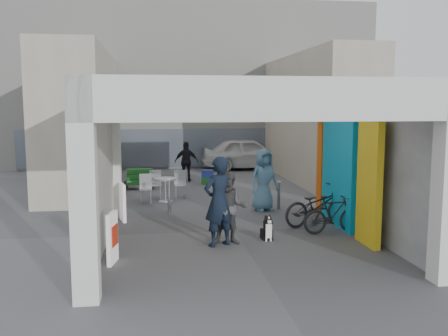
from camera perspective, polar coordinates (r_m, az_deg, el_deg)
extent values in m
plane|color=#515156|center=(12.27, 1.20, -7.19)|extent=(90.00, 90.00, 0.00)
cube|color=silver|center=(7.90, -15.74, -2.61)|extent=(0.40, 0.40, 3.50)
cube|color=silver|center=(13.82, -12.56, 1.65)|extent=(0.40, 0.40, 3.50)
cube|color=silver|center=(9.26, 24.21, -1.54)|extent=(0.40, 0.40, 3.50)
cube|color=#EA5F0D|center=(14.64, 11.57, 1.99)|extent=(0.40, 0.40, 3.50)
plane|color=#BCB6AC|center=(10.85, -13.71, 0.10)|extent=(0.00, 6.40, 6.40)
plane|color=#A7A8AD|center=(11.88, 16.46, 0.62)|extent=(0.00, 6.40, 6.40)
cube|color=#0C9BCB|center=(12.90, 12.98, -0.32)|extent=(0.15, 2.00, 2.80)
cube|color=yellow|center=(11.26, 16.28, -1.52)|extent=(0.15, 1.00, 2.80)
plane|color=#AEAEA9|center=(10.90, 2.12, 9.56)|extent=(6.40, 6.40, 0.00)
cube|color=silver|center=(13.90, -0.17, 7.64)|extent=(6.40, 0.30, 0.70)
cube|color=silver|center=(7.91, 6.13, 7.83)|extent=(6.40, 0.30, 0.70)
cube|color=white|center=(14.07, -0.27, 7.43)|extent=(4.20, 0.05, 0.55)
cube|color=silver|center=(25.80, -3.96, 9.36)|extent=(18.00, 4.00, 8.00)
cube|color=#515966|center=(23.83, -3.53, 2.32)|extent=(16.20, 0.06, 1.80)
cube|color=white|center=(23.68, -8.42, 6.58)|extent=(2.60, 0.06, 0.50)
cube|color=red|center=(23.93, 0.04, 6.67)|extent=(2.20, 0.06, 0.50)
cube|color=#B0A892|center=(19.39, -15.87, 5.35)|extent=(2.00, 9.00, 5.00)
cube|color=#B0A892|center=(20.28, 10.36, 5.58)|extent=(2.00, 9.00, 5.00)
cylinder|color=gray|center=(14.23, -6.29, -3.21)|extent=(0.09, 0.09, 0.97)
cylinder|color=gray|center=(14.55, -0.38, -3.05)|extent=(0.09, 0.09, 0.91)
cylinder|color=gray|center=(14.79, 6.28, -3.12)|extent=(0.09, 0.09, 0.81)
cube|color=white|center=(9.98, -12.65, -7.80)|extent=(0.19, 0.55, 1.00)
cube|color=red|center=(9.96, -12.42, -7.52)|extent=(0.12, 0.39, 0.40)
cube|color=white|center=(13.44, -11.51, -3.87)|extent=(0.20, 0.55, 1.00)
cube|color=red|center=(13.43, -11.35, -3.66)|extent=(0.13, 0.38, 0.40)
cylinder|color=#AFAFB4|center=(15.90, -6.73, -2.54)|extent=(0.06, 0.06, 0.73)
cylinder|color=#AFAFB4|center=(15.96, -6.71, -3.79)|extent=(0.45, 0.45, 0.02)
cylinder|color=#AFAFB4|center=(15.84, -6.75, -1.24)|extent=(0.71, 0.71, 0.05)
cube|color=#AFAFB4|center=(15.72, -8.91, -3.20)|extent=(0.38, 0.38, 0.46)
cube|color=#AFAFB4|center=(15.82, -8.94, -1.47)|extent=(0.38, 0.05, 0.46)
cube|color=#AFAFB4|center=(16.44, -5.00, -2.67)|extent=(0.38, 0.38, 0.46)
cube|color=#AFAFB4|center=(16.55, -5.06, -1.03)|extent=(0.38, 0.05, 0.46)
cube|color=#AFAFB4|center=(16.51, -7.83, -2.67)|extent=(0.38, 0.38, 0.46)
cube|color=#AFAFB4|center=(16.62, -7.87, -1.03)|extent=(0.38, 0.05, 0.46)
cube|color=black|center=(18.41, -9.59, -1.96)|extent=(1.10, 0.55, 0.28)
cube|color=#175022|center=(18.25, -9.61, -1.60)|extent=(0.92, 0.32, 0.17)
cube|color=#175022|center=(18.36, -9.62, -0.97)|extent=(0.92, 0.32, 0.17)
cube|color=#175022|center=(18.47, -9.62, -0.34)|extent=(0.92, 0.32, 0.17)
cube|color=#175022|center=(19.22, -1.90, -1.46)|extent=(0.50, 0.42, 0.28)
cube|color=navy|center=(19.18, -1.91, -0.63)|extent=(0.50, 0.42, 0.28)
cube|color=black|center=(11.54, 4.89, -7.57)|extent=(0.23, 0.30, 0.23)
cube|color=black|center=(11.38, 5.04, -6.90)|extent=(0.18, 0.15, 0.34)
cube|color=white|center=(11.31, 5.13, -7.19)|extent=(0.14, 0.03, 0.32)
cylinder|color=white|center=(11.35, 4.85, -7.73)|extent=(0.04, 0.04, 0.26)
cylinder|color=white|center=(11.37, 5.36, -7.71)|extent=(0.04, 0.04, 0.26)
sphere|color=black|center=(11.31, 5.07, -5.91)|extent=(0.18, 0.18, 0.18)
cube|color=white|center=(11.23, 5.18, -6.11)|extent=(0.08, 0.11, 0.06)
cone|color=black|center=(11.32, 4.80, -5.46)|extent=(0.07, 0.07, 0.08)
cone|color=black|center=(11.34, 5.26, -5.44)|extent=(0.07, 0.07, 0.08)
imported|color=black|center=(10.80, -0.61, -3.85)|extent=(0.85, 0.73, 1.96)
imported|color=#444446|center=(10.97, 0.68, -4.58)|extent=(0.87, 0.72, 1.62)
imported|color=#5481A3|center=(14.45, 4.57, -1.36)|extent=(1.02, 0.83, 1.79)
imported|color=black|center=(19.87, -4.31, 0.72)|extent=(0.98, 0.54, 1.59)
imported|color=black|center=(12.94, 10.64, -4.22)|extent=(2.07, 1.26, 1.03)
imported|color=black|center=(12.24, 12.35, -5.19)|extent=(1.57, 0.63, 0.92)
imported|color=silver|center=(23.61, 2.83, 1.67)|extent=(4.49, 1.99, 1.50)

